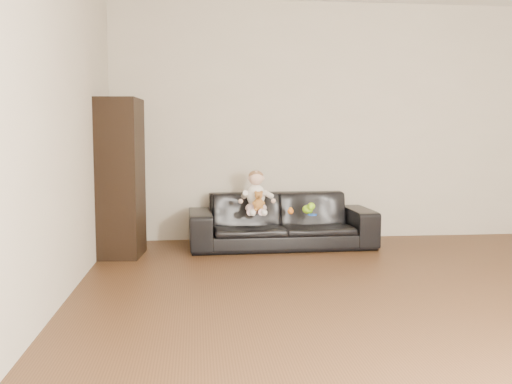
{
  "coord_description": "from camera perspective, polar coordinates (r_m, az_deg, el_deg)",
  "views": [
    {
      "loc": [
        -1.59,
        -3.5,
        1.14
      ],
      "look_at": [
        -0.99,
        2.16,
        0.58
      ],
      "focal_mm": 40.0,
      "sensor_mm": 36.0,
      "label": 1
    }
  ],
  "objects": [
    {
      "name": "sofa",
      "position": [
        5.88,
        2.54,
        -2.86
      ],
      "size": [
        1.9,
        0.79,
        0.55
      ],
      "primitive_type": "imported",
      "rotation": [
        0.0,
        0.0,
        0.03
      ],
      "color": "black",
      "rests_on": "floor"
    },
    {
      "name": "toy_green",
      "position": [
        5.75,
        5.2,
        -1.74
      ],
      "size": [
        0.12,
        0.14,
        0.09
      ],
      "primitive_type": "ellipsoid",
      "rotation": [
        0.0,
        0.0,
        0.06
      ],
      "color": "#99EC1B",
      "rests_on": "sofa"
    },
    {
      "name": "shelf_item",
      "position": [
        5.52,
        -13.24,
        4.86
      ],
      "size": [
        0.2,
        0.27,
        0.28
      ],
      "primitive_type": "cube",
      "rotation": [
        0.0,
        0.0,
        -0.09
      ],
      "color": "silver",
      "rests_on": "cabinet"
    },
    {
      "name": "toy_blue_disc",
      "position": [
        5.66,
        5.65,
        -2.27
      ],
      "size": [
        0.12,
        0.12,
        0.01
      ],
      "primitive_type": "cylinder",
      "rotation": [
        0.0,
        0.0,
        -0.36
      ],
      "color": "blue",
      "rests_on": "sofa"
    },
    {
      "name": "cabinet",
      "position": [
        5.53,
        -13.37,
        1.37
      ],
      "size": [
        0.42,
        0.54,
        1.49
      ],
      "primitive_type": "cube",
      "rotation": [
        0.0,
        0.0,
        -0.09
      ],
      "color": "black",
      "rests_on": "floor"
    },
    {
      "name": "wall_left",
      "position": [
        3.62,
        -20.84,
        7.79
      ],
      "size": [
        0.0,
        5.5,
        5.5
      ],
      "primitive_type": "plane",
      "rotation": [
        1.57,
        0.0,
        1.57
      ],
      "color": "beige",
      "rests_on": "ground"
    },
    {
      "name": "floor",
      "position": [
        4.01,
        17.9,
        -11.18
      ],
      "size": [
        5.5,
        5.5,
        0.0
      ],
      "primitive_type": "plane",
      "color": "#4B2F1A",
      "rests_on": "ground"
    },
    {
      "name": "teddy_bear",
      "position": [
        5.59,
        0.26,
        -0.9
      ],
      "size": [
        0.13,
        0.13,
        0.19
      ],
      "rotation": [
        0.0,
        0.0,
        -0.53
      ],
      "color": "#9E652D",
      "rests_on": "sofa"
    },
    {
      "name": "baby",
      "position": [
        5.71,
        0.01,
        -0.29
      ],
      "size": [
        0.33,
        0.4,
        0.44
      ],
      "rotation": [
        0.0,
        0.0,
        -0.31
      ],
      "color": "#F9D2DB",
      "rests_on": "sofa"
    },
    {
      "name": "toy_rattle",
      "position": [
        5.71,
        3.47,
        -1.94
      ],
      "size": [
        0.07,
        0.07,
        0.06
      ],
      "primitive_type": "sphere",
      "rotation": [
        0.0,
        0.0,
        -0.19
      ],
      "color": "orange",
      "rests_on": "sofa"
    },
    {
      "name": "wall_back",
      "position": [
        6.45,
        8.26,
        6.96
      ],
      "size": [
        5.0,
        0.0,
        5.0
      ],
      "primitive_type": "plane",
      "rotation": [
        1.57,
        0.0,
        0.0
      ],
      "color": "beige",
      "rests_on": "ground"
    }
  ]
}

